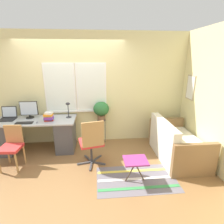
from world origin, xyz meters
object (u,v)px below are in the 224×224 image
at_px(mouse, 37,122).
at_px(couch_loveseat, 176,145).
at_px(book_stack, 49,117).
at_px(folding_stool, 135,162).
at_px(desk_lamp, 68,107).
at_px(desk_chair_wooden, 12,146).
at_px(monitor, 29,110).
at_px(keyboard, 24,123).
at_px(office_chair_swivel, 92,142).
at_px(plant_stand, 102,123).
at_px(laptop, 8,117).
at_px(potted_plant, 101,109).

bearing_deg(mouse, couch_loveseat, -7.29).
distance_m(book_stack, couch_loveseat, 2.85).
relative_size(mouse, folding_stool, 0.14).
distance_m(desk_lamp, book_stack, 0.47).
xyz_separation_m(desk_chair_wooden, couch_loveseat, (3.37, 0.05, -0.17)).
height_order(monitor, mouse, monitor).
xyz_separation_m(monitor, book_stack, (0.49, -0.25, -0.10)).
relative_size(keyboard, mouse, 5.90).
bearing_deg(office_chair_swivel, plant_stand, -115.66).
relative_size(monitor, mouse, 6.57).
xyz_separation_m(laptop, keyboard, (0.46, -0.31, -0.05)).
height_order(laptop, folding_stool, laptop).
distance_m(office_chair_swivel, plant_stand, 1.02).
height_order(desk_chair_wooden, folding_stool, desk_chair_wooden).
bearing_deg(desk_chair_wooden, book_stack, 45.28).
xyz_separation_m(laptop, potted_plant, (2.13, 0.16, 0.07)).
distance_m(potted_plant, folding_stool, 1.72).
relative_size(laptop, mouse, 5.51).
height_order(book_stack, potted_plant, potted_plant).
distance_m(book_stack, plant_stand, 1.28).
bearing_deg(book_stack, plant_stand, 17.53).
height_order(couch_loveseat, plant_stand, couch_loveseat).
distance_m(book_stack, desk_chair_wooden, 0.90).
bearing_deg(desk_chair_wooden, mouse, 52.04).
bearing_deg(mouse, desk_chair_wooden, -132.13).
distance_m(desk_lamp, office_chair_swivel, 1.10).
xyz_separation_m(monitor, office_chair_swivel, (1.44, -0.88, -0.44)).
height_order(potted_plant, folding_stool, potted_plant).
height_order(laptop, mouse, laptop).
distance_m(monitor, mouse, 0.49).
distance_m(office_chair_swivel, potted_plant, 1.08).
bearing_deg(laptop, desk_lamp, -0.11).
bearing_deg(plant_stand, office_chair_swivel, -102.79).
bearing_deg(folding_stool, desk_lamp, 133.01).
bearing_deg(keyboard, laptop, 146.03).
relative_size(keyboard, office_chair_swivel, 0.36).
bearing_deg(potted_plant, monitor, -175.96).
bearing_deg(desk_chair_wooden, laptop, 119.05).
bearing_deg(office_chair_swivel, mouse, -36.66).
bearing_deg(potted_plant, book_stack, -162.47).
distance_m(laptop, book_stack, 0.98).
bearing_deg(mouse, laptop, 156.82).
xyz_separation_m(monitor, mouse, (0.27, -0.36, -0.19)).
bearing_deg(folding_stool, book_stack, 145.04).
xyz_separation_m(laptop, desk_chair_wooden, (0.34, -0.74, -0.36)).
height_order(monitor, folding_stool, monitor).
distance_m(laptop, office_chair_swivel, 2.10).
relative_size(desk_lamp, book_stack, 1.73).
bearing_deg(desk_lamp, monitor, 176.83).
height_order(book_stack, folding_stool, book_stack).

